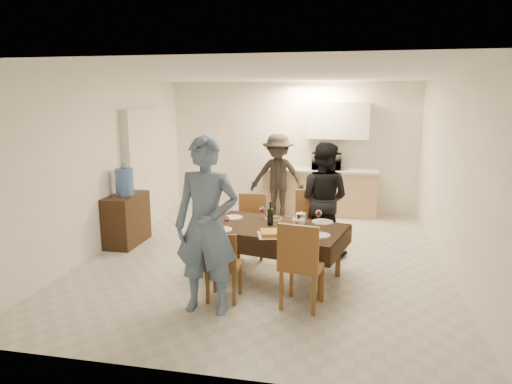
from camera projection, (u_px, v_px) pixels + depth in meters
floor at (266, 256)px, 6.72m from camera, size 5.00×6.00×0.02m
ceiling at (267, 74)px, 6.19m from camera, size 5.00×6.00×0.02m
wall_back at (292, 147)px, 9.34m from camera, size 5.00×0.02×2.60m
wall_front at (200, 226)px, 3.58m from camera, size 5.00×0.02×2.60m
wall_left at (105, 164)px, 6.94m from camera, size 0.02×6.00×2.60m
wall_right at (454, 175)px, 5.97m from camera, size 0.02×6.00×2.60m
stub_partition at (145, 169)px, 8.13m from camera, size 0.15×1.40×2.10m
kitchen_base_cabinet at (320, 193)px, 9.09m from camera, size 2.20×0.60×0.86m
kitchen_worktop at (320, 170)px, 9.00m from camera, size 2.24×0.64×0.05m
upper_cabinet at (338, 121)px, 8.88m from camera, size 1.20×0.34×0.70m
dining_table at (273, 229)px, 5.80m from camera, size 1.95×1.40×0.69m
chair_near_left at (222, 259)px, 5.12m from camera, size 0.39×0.39×0.45m
chair_near_right at (302, 257)px, 4.91m from camera, size 0.53×0.53×0.54m
chair_far_left at (250, 221)px, 6.54m from camera, size 0.45×0.45×0.49m
chair_far_right at (313, 221)px, 6.35m from camera, size 0.56×0.57×0.54m
console at (127, 219)px, 7.22m from camera, size 0.43×0.86×0.80m
water_jug at (124, 182)px, 7.10m from camera, size 0.28×0.28×0.42m
wine_bottle at (270, 213)px, 5.82m from camera, size 0.08×0.08×0.30m
water_pitcher at (301, 221)px, 5.65m from camera, size 0.13×0.13×0.20m
savoury_tart at (277, 233)px, 5.40m from camera, size 0.51×0.43×0.05m
salad_bowl at (299, 221)px, 5.90m from camera, size 0.16×0.16×0.06m
mushroom_dish at (273, 219)px, 6.07m from camera, size 0.20×0.20×0.03m
wine_glass_a at (226, 223)px, 5.64m from camera, size 0.08×0.08×0.17m
wine_glass_b at (318, 216)px, 5.90m from camera, size 0.08×0.08×0.19m
wine_glass_c at (262, 213)px, 6.10m from camera, size 0.08×0.08×0.19m
plate_near_left at (222, 230)px, 5.62m from camera, size 0.26×0.26×0.02m
plate_near_right at (319, 235)px, 5.38m from camera, size 0.25×0.25×0.01m
plate_far_left at (233, 217)px, 6.19m from camera, size 0.25×0.25×0.01m
plate_far_right at (322, 222)px, 5.96m from camera, size 0.28×0.28×0.02m
microwave at (327, 161)px, 8.94m from camera, size 0.57×0.38×0.31m
person_near at (207, 226)px, 4.83m from camera, size 0.70×0.46×1.91m
person_far at (322, 199)px, 6.66m from camera, size 0.93×0.79×1.67m
person_kitchen at (278, 176)px, 8.73m from camera, size 1.05×0.60×1.62m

